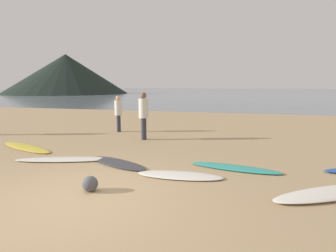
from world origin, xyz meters
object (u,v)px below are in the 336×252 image
at_px(surfboard_1, 26,147).
at_px(surfboard_3, 118,163).
at_px(surfboard_4, 180,175).
at_px(person_0, 144,112).
at_px(surfboard_5, 235,168).
at_px(surfboard_6, 332,193).
at_px(surfboard_2, 65,159).
at_px(person_1, 118,111).
at_px(beach_rock_far, 90,184).

relative_size(surfboard_1, surfboard_3, 1.36).
bearing_deg(surfboard_4, person_0, 116.86).
height_order(surfboard_5, surfboard_6, surfboard_6).
xyz_separation_m(surfboard_2, person_1, (-0.48, 4.57, 0.88)).
bearing_deg(surfboard_6, person_1, 109.78).
xyz_separation_m(surfboard_5, person_1, (-4.98, 4.19, 0.88)).
xyz_separation_m(surfboard_6, beach_rock_far, (-4.48, -0.94, 0.10)).
relative_size(surfboard_1, surfboard_5, 1.19).
distance_m(surfboard_5, surfboard_6, 2.16).
relative_size(surfboard_3, surfboard_4, 0.99).
xyz_separation_m(surfboard_3, person_1, (-2.04, 4.53, 0.89)).
bearing_deg(surfboard_1, surfboard_2, -3.05).
height_order(surfboard_5, person_0, person_0).
bearing_deg(surfboard_3, person_0, 122.01).
bearing_deg(surfboard_2, person_1, 79.04).
relative_size(surfboard_1, surfboard_4, 1.35).
distance_m(surfboard_2, person_0, 3.56).
xyz_separation_m(surfboard_2, surfboard_3, (1.55, 0.04, -0.00)).
distance_m(surfboard_4, surfboard_6, 3.00).
bearing_deg(beach_rock_far, surfboard_6, 11.86).
bearing_deg(surfboard_1, person_1, 87.50).
height_order(surfboard_1, surfboard_3, surfboard_3).
relative_size(surfboard_5, beach_rock_far, 7.32).
xyz_separation_m(surfboard_4, surfboard_5, (1.19, 0.89, 0.00)).
bearing_deg(person_0, surfboard_5, -80.02).
bearing_deg(person_1, surfboard_2, 110.16).
bearing_deg(surfboard_5, person_0, 149.62).
height_order(surfboard_3, surfboard_4, same).
bearing_deg(surfboard_4, surfboard_2, 168.02).
relative_size(surfboard_1, person_0, 1.49).
relative_size(surfboard_6, beach_rock_far, 8.68).
relative_size(surfboard_4, person_1, 1.25).
xyz_separation_m(surfboard_5, beach_rock_far, (-2.69, -2.15, 0.12)).
distance_m(surfboard_1, surfboard_2, 2.30).
bearing_deg(surfboard_5, beach_rock_far, -131.51).
bearing_deg(surfboard_1, beach_rock_far, -13.53).
bearing_deg(beach_rock_far, surfboard_5, 38.57).
height_order(surfboard_2, person_1, person_1).
bearing_deg(beach_rock_far, person_0, 97.51).
distance_m(surfboard_1, beach_rock_far, 4.75).
bearing_deg(person_1, beach_rock_far, 123.90).
bearing_deg(person_0, surfboard_3, -122.38).
bearing_deg(surfboard_4, surfboard_3, 159.38).
height_order(surfboard_3, beach_rock_far, beach_rock_far).
relative_size(surfboard_3, person_1, 1.24).
bearing_deg(surfboard_5, surfboard_1, -175.04).
distance_m(surfboard_1, surfboard_4, 5.59).
xyz_separation_m(surfboard_3, surfboard_5, (2.94, 0.34, 0.00)).
relative_size(surfboard_1, surfboard_2, 0.99).
bearing_deg(person_0, beach_rock_far, -122.21).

